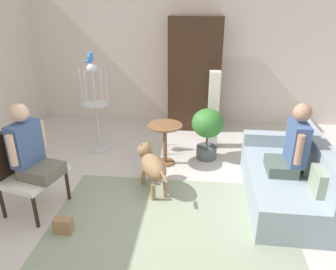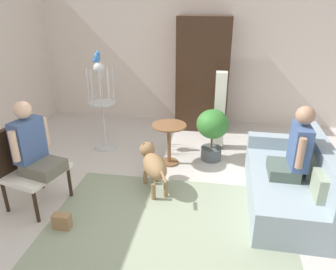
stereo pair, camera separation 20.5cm
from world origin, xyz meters
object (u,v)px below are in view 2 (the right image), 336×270
(armchair, at_px, (25,160))
(person_on_couch, at_px, (295,149))
(parrot, at_px, (97,57))
(potted_plant, at_px, (212,129))
(bird_cage_stand, at_px, (102,103))
(armoire_cabinet, at_px, (203,75))
(couch, at_px, (292,184))
(person_on_armchair, at_px, (33,145))
(column_lamp, at_px, (219,112))
(handbag, at_px, (62,221))
(dog, at_px, (153,164))
(round_end_table, at_px, (169,137))

(armchair, height_order, person_on_couch, person_on_couch)
(parrot, bearing_deg, potted_plant, -4.37)
(bird_cage_stand, xyz_separation_m, parrot, (-0.02, 0.00, 0.75))
(armoire_cabinet, bearing_deg, person_on_couch, -63.49)
(armoire_cabinet, bearing_deg, potted_plant, -79.52)
(bird_cage_stand, bearing_deg, couch, -23.17)
(person_on_armchair, distance_m, parrot, 1.87)
(column_lamp, height_order, handbag, column_lamp)
(person_on_couch, relative_size, column_lamp, 0.67)
(bird_cage_stand, xyz_separation_m, handbag, (0.24, -2.10, -0.71))
(column_lamp, bearing_deg, armchair, -138.85)
(couch, xyz_separation_m, person_on_armchair, (-3.05, -0.50, 0.52))
(person_on_armchair, relative_size, handbag, 4.27)
(person_on_couch, relative_size, person_on_armchair, 1.02)
(column_lamp, height_order, armoire_cabinet, armoire_cabinet)
(couch, distance_m, column_lamp, 1.83)
(armoire_cabinet, bearing_deg, column_lamp, -69.25)
(person_on_couch, xyz_separation_m, dog, (-1.71, 0.11, -0.41))
(person_on_armchair, bearing_deg, person_on_couch, 9.02)
(bird_cage_stand, bearing_deg, person_on_couch, -23.81)
(person_on_couch, distance_m, person_on_armchair, 3.05)
(armchair, relative_size, dog, 1.22)
(couch, bearing_deg, column_lamp, 120.92)
(couch, distance_m, person_on_couch, 0.48)
(couch, relative_size, round_end_table, 2.69)
(couch, distance_m, potted_plant, 1.49)
(bird_cage_stand, relative_size, armoire_cabinet, 0.70)
(couch, bearing_deg, person_on_couch, -143.56)
(couch, relative_size, person_on_armchair, 2.02)
(round_end_table, xyz_separation_m, parrot, (-1.19, 0.39, 1.11))
(dog, height_order, handbag, dog)
(round_end_table, height_order, armoire_cabinet, armoire_cabinet)
(handbag, bearing_deg, potted_plant, 51.16)
(couch, height_order, person_on_armchair, person_on_armchair)
(bird_cage_stand, bearing_deg, handbag, -83.62)
(person_on_armchair, bearing_deg, armoire_cabinet, 59.06)
(column_lamp, distance_m, handbag, 3.00)
(handbag, bearing_deg, column_lamp, 55.48)
(parrot, xyz_separation_m, handbag, (0.25, -2.10, -1.46))
(couch, bearing_deg, dog, 177.11)
(person_on_armchair, bearing_deg, bird_cage_stand, 82.79)
(round_end_table, relative_size, handbag, 3.20)
(person_on_armchair, distance_m, bird_cage_stand, 1.73)
(person_on_armchair, xyz_separation_m, armoire_cabinet, (1.78, 2.96, 0.24))
(person_on_couch, relative_size, parrot, 5.04)
(dog, xyz_separation_m, armoire_cabinet, (0.48, 2.37, 0.69))
(armoire_cabinet, bearing_deg, armchair, -123.58)
(armchair, distance_m, potted_plant, 2.68)
(couch, xyz_separation_m, bird_cage_stand, (-2.83, 1.21, 0.51))
(column_lamp, bearing_deg, potted_plant, -101.09)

